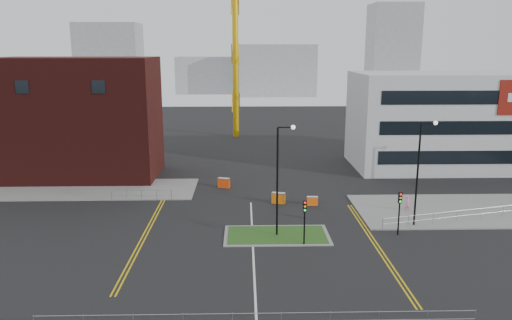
# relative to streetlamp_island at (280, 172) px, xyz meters

# --- Properties ---
(ground) EXTENTS (200.00, 200.00, 0.00)m
(ground) POSITION_rel_streetlamp_island_xyz_m (-2.22, -8.00, -5.41)
(ground) COLOR black
(ground) RESTS_ON ground
(pavement_left) EXTENTS (28.00, 8.00, 0.12)m
(pavement_left) POSITION_rel_streetlamp_island_xyz_m (-22.22, 14.00, -5.35)
(pavement_left) COLOR slate
(pavement_left) RESTS_ON ground
(pavement_right) EXTENTS (24.00, 10.00, 0.12)m
(pavement_right) POSITION_rel_streetlamp_island_xyz_m (19.78, 6.00, -5.35)
(pavement_right) COLOR slate
(pavement_right) RESTS_ON ground
(island_kerb) EXTENTS (8.60, 4.60, 0.08)m
(island_kerb) POSITION_rel_streetlamp_island_xyz_m (-0.22, 0.00, -5.37)
(island_kerb) COLOR slate
(island_kerb) RESTS_ON ground
(grass_island) EXTENTS (8.00, 4.00, 0.12)m
(grass_island) POSITION_rel_streetlamp_island_xyz_m (-0.22, 0.00, -5.35)
(grass_island) COLOR #254818
(grass_island) RESTS_ON ground
(brick_building) EXTENTS (24.20, 10.07, 14.24)m
(brick_building) POSITION_rel_streetlamp_island_xyz_m (-25.19, 20.00, 1.44)
(brick_building) COLOR #3F110F
(brick_building) RESTS_ON ground
(office_block) EXTENTS (25.00, 12.20, 12.00)m
(office_block) POSITION_rel_streetlamp_island_xyz_m (23.79, 23.97, 0.59)
(office_block) COLOR silver
(office_block) RESTS_ON ground
(streetlamp_island) EXTENTS (1.46, 0.36, 9.18)m
(streetlamp_island) POSITION_rel_streetlamp_island_xyz_m (0.00, 0.00, 0.00)
(streetlamp_island) COLOR black
(streetlamp_island) RESTS_ON ground
(streetlamp_right_near) EXTENTS (1.46, 0.36, 9.18)m
(streetlamp_right_near) POSITION_rel_streetlamp_island_xyz_m (12.00, 2.00, 0.00)
(streetlamp_right_near) COLOR black
(streetlamp_right_near) RESTS_ON ground
(traffic_light_island) EXTENTS (0.28, 0.33, 3.65)m
(traffic_light_island) POSITION_rel_streetlamp_island_xyz_m (1.78, -2.02, -2.85)
(traffic_light_island) COLOR black
(traffic_light_island) RESTS_ON ground
(traffic_light_right) EXTENTS (0.28, 0.33, 3.65)m
(traffic_light_right) POSITION_rel_streetlamp_island_xyz_m (9.78, -0.02, -2.85)
(traffic_light_right) COLOR black
(traffic_light_right) RESTS_ON ground
(railing_front) EXTENTS (24.05, 0.05, 1.10)m
(railing_front) POSITION_rel_streetlamp_island_xyz_m (-2.22, -14.00, -4.63)
(railing_front) COLOR gray
(railing_front) RESTS_ON ground
(railing_left) EXTENTS (6.05, 0.05, 1.10)m
(railing_left) POSITION_rel_streetlamp_island_xyz_m (-13.22, 10.00, -4.67)
(railing_left) COLOR gray
(railing_left) RESTS_ON ground
(railing_right) EXTENTS (19.05, 5.05, 1.10)m
(railing_right) POSITION_rel_streetlamp_island_xyz_m (18.28, 3.50, -4.63)
(railing_right) COLOR gray
(railing_right) RESTS_ON ground
(centre_line) EXTENTS (0.15, 30.00, 0.01)m
(centre_line) POSITION_rel_streetlamp_island_xyz_m (-2.22, -6.00, -5.41)
(centre_line) COLOR silver
(centre_line) RESTS_ON ground
(yellow_left_a) EXTENTS (0.12, 24.00, 0.01)m
(yellow_left_a) POSITION_rel_streetlamp_island_xyz_m (-11.22, 2.00, -5.41)
(yellow_left_a) COLOR gold
(yellow_left_a) RESTS_ON ground
(yellow_left_b) EXTENTS (0.12, 24.00, 0.01)m
(yellow_left_b) POSITION_rel_streetlamp_island_xyz_m (-10.92, 2.00, -5.41)
(yellow_left_b) COLOR gold
(yellow_left_b) RESTS_ON ground
(yellow_right_a) EXTENTS (0.12, 20.00, 0.01)m
(yellow_right_a) POSITION_rel_streetlamp_island_xyz_m (7.28, -2.00, -5.41)
(yellow_right_a) COLOR gold
(yellow_right_a) RESTS_ON ground
(yellow_right_b) EXTENTS (0.12, 20.00, 0.01)m
(yellow_right_b) POSITION_rel_streetlamp_island_xyz_m (7.58, -2.00, -5.41)
(yellow_right_b) COLOR gold
(yellow_right_b) RESTS_ON ground
(skyline_a) EXTENTS (18.00, 12.00, 22.00)m
(skyline_a) POSITION_rel_streetlamp_island_xyz_m (-42.22, 112.00, 5.59)
(skyline_a) COLOR gray
(skyline_a) RESTS_ON ground
(skyline_b) EXTENTS (24.00, 12.00, 16.00)m
(skyline_b) POSITION_rel_streetlamp_island_xyz_m (7.78, 122.00, 2.59)
(skyline_b) COLOR gray
(skyline_b) RESTS_ON ground
(skyline_c) EXTENTS (14.00, 12.00, 28.00)m
(skyline_c) POSITION_rel_streetlamp_island_xyz_m (42.78, 117.00, 8.59)
(skyline_c) COLOR gray
(skyline_c) RESTS_ON ground
(skyline_d) EXTENTS (30.00, 12.00, 12.00)m
(skyline_d) POSITION_rel_streetlamp_island_xyz_m (-10.22, 132.00, 0.59)
(skyline_d) COLOR gray
(skyline_d) RESTS_ON ground
(pedestrian) EXTENTS (0.61, 0.43, 1.61)m
(pedestrian) POSITION_rel_streetlamp_island_xyz_m (12.42, 5.75, -4.61)
(pedestrian) COLOR pink
(pedestrian) RESTS_ON ground
(barrier_left) EXTENTS (1.37, 0.83, 1.10)m
(barrier_left) POSITION_rel_streetlamp_island_xyz_m (-5.11, 14.50, -4.82)
(barrier_left) COLOR #E6430C
(barrier_left) RESTS_ON ground
(barrier_mid) EXTENTS (1.38, 0.75, 1.10)m
(barrier_mid) POSITION_rel_streetlamp_island_xyz_m (0.51, 8.70, -4.81)
(barrier_mid) COLOR orange
(barrier_mid) RESTS_ON ground
(barrier_right) EXTENTS (1.08, 0.41, 0.90)m
(barrier_right) POSITION_rel_streetlamp_island_xyz_m (3.78, 8.00, -4.93)
(barrier_right) COLOR #FF5E0E
(barrier_right) RESTS_ON ground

